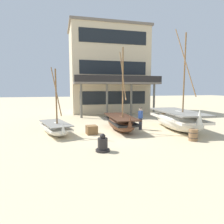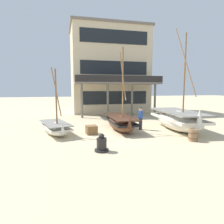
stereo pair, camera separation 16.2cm
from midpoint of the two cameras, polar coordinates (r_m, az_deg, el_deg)
The scene contains 9 objects.
ground_plane at distance 13.90m, azimuth 0.70°, elevation -6.22°, with size 120.00×120.00×0.00m, color #CCB78E.
fishing_boat_near_left at distance 15.06m, azimuth 2.10°, elevation -2.89°, with size 1.68×4.68×5.97m.
fishing_boat_centre_large at distance 15.87m, azimuth 17.94°, elevation -2.01°, with size 2.80×5.89×7.57m.
fishing_boat_far_right at distance 14.22m, azimuth -16.12°, elevation -4.29°, with size 2.36×3.83×4.57m.
fisherman_by_hull at distance 15.29m, azimuth 7.83°, elevation -1.90°, with size 0.42×0.40×1.68m.
capstan_winch at distance 10.12m, azimuth -3.13°, elevation -9.24°, with size 0.71×0.71×0.90m.
wooden_barrel at distance 12.95m, azimuth 21.80°, elevation -6.12°, with size 0.56×0.56×0.70m.
cargo_crate at distance 13.81m, azimuth -6.16°, elevation -5.08°, with size 0.71×0.71×0.59m, color brown.
harbor_building_main at distance 27.46m, azimuth -1.43°, elevation 11.81°, with size 10.12×9.36×11.02m.
Camera 1 is at (-3.64, -13.04, 3.16)m, focal length 32.08 mm.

